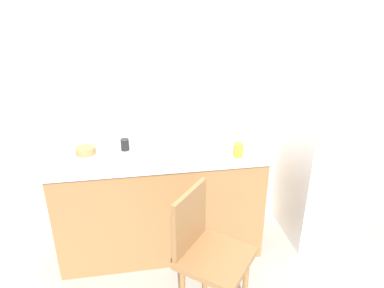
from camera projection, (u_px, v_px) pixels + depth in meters
back_wall at (173, 85)px, 2.73m from camera, size 4.80×0.10×2.57m
cabinet_base at (161, 201)px, 2.74m from camera, size 1.55×0.60×0.84m
countertop at (158, 152)px, 2.56m from camera, size 1.59×0.64×0.04m
faucet at (141, 124)px, 2.71m from camera, size 0.02×0.02×0.25m
refrigerator at (326, 160)px, 2.82m from camera, size 0.61×0.63×1.37m
chair at (207, 251)px, 2.09m from camera, size 0.56×0.56×0.89m
dish_tray at (199, 147)px, 2.54m from camera, size 0.28×0.20×0.05m
terracotta_bowl at (85, 151)px, 2.48m from camera, size 0.14×0.14×0.05m
cup_black at (125, 145)px, 2.53m from camera, size 0.06×0.06×0.09m
cup_orange at (238, 150)px, 2.43m from camera, size 0.07×0.07×0.10m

